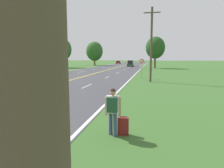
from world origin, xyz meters
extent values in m
cube|color=white|center=(3.60, 7.50, 0.01)|extent=(0.12, 3.00, 0.00)
cube|color=white|center=(3.60, 16.50, 0.01)|extent=(0.12, 3.00, 0.00)
cube|color=white|center=(3.60, 25.50, 0.01)|extent=(0.12, 3.00, 0.00)
cube|color=white|center=(3.60, 34.50, 0.01)|extent=(0.12, 3.00, 0.00)
cube|color=white|center=(3.60, 43.50, 0.01)|extent=(0.12, 3.00, 0.00)
cube|color=white|center=(3.60, 52.50, 0.01)|extent=(0.12, 3.00, 0.00)
cube|color=white|center=(3.60, 61.50, 0.01)|extent=(0.12, 3.00, 0.00)
cube|color=white|center=(3.60, 70.50, 0.01)|extent=(0.12, 3.00, 0.00)
cube|color=white|center=(3.60, 79.50, 0.01)|extent=(0.12, 3.00, 0.00)
cube|color=white|center=(3.60, 88.50, 0.01)|extent=(0.12, 3.00, 0.00)
cube|color=white|center=(3.60, 97.50, 0.01)|extent=(0.12, 3.00, 0.00)
cube|color=white|center=(3.60, 106.50, 0.01)|extent=(0.12, 3.00, 0.00)
cube|color=white|center=(-3.60, 16.50, 0.01)|extent=(0.12, 3.00, 0.00)
cube|color=white|center=(-3.60, 25.50, 0.01)|extent=(0.12, 3.00, 0.00)
cube|color=white|center=(-3.60, 34.50, 0.01)|extent=(0.12, 3.00, 0.00)
cube|color=white|center=(-3.60, 43.50, 0.01)|extent=(0.12, 3.00, 0.00)
cube|color=white|center=(-3.60, 52.50, 0.01)|extent=(0.12, 3.00, 0.00)
cube|color=white|center=(-3.60, 61.50, 0.01)|extent=(0.12, 3.00, 0.00)
cube|color=white|center=(-3.60, 70.50, 0.01)|extent=(0.12, 3.00, 0.00)
cube|color=white|center=(-3.60, 79.50, 0.01)|extent=(0.12, 3.00, 0.00)
cube|color=white|center=(-3.60, 88.50, 0.01)|extent=(0.12, 3.00, 0.00)
cube|color=white|center=(-3.60, 97.50, 0.01)|extent=(0.12, 3.00, 0.00)
cube|color=white|center=(-3.60, 106.50, 0.01)|extent=(0.12, 3.00, 0.00)
cylinder|color=#38476B|center=(8.29, 5.03, 0.41)|extent=(0.13, 0.13, 0.81)
cylinder|color=#38476B|center=(8.48, 4.88, 0.41)|extent=(0.13, 0.13, 0.81)
cube|color=white|center=(8.39, 4.96, 1.12)|extent=(0.45, 0.20, 0.61)
sphere|color=tan|center=(8.39, 4.96, 1.54)|extent=(0.22, 0.22, 0.22)
sphere|color=#2D2319|center=(8.39, 4.96, 1.58)|extent=(0.20, 0.20, 0.20)
cylinder|color=tan|center=(8.14, 4.95, 1.06)|extent=(0.09, 0.09, 0.64)
cylinder|color=tan|center=(8.63, 4.96, 1.06)|extent=(0.09, 0.09, 0.64)
cube|color=#1E472D|center=(8.39, 4.78, 1.15)|extent=(0.36, 0.18, 0.51)
cube|color=maroon|center=(8.73, 5.08, 0.31)|extent=(0.39, 0.19, 0.63)
cylinder|color=black|center=(8.73, 5.08, 0.67)|extent=(0.27, 0.03, 0.02)
cylinder|color=gray|center=(8.40, 24.69, 1.26)|extent=(0.07, 0.07, 2.53)
cylinder|color=silver|center=(8.40, 24.67, 2.28)|extent=(0.60, 0.02, 0.60)
torus|color=red|center=(8.40, 24.66, 2.28)|extent=(0.55, 0.07, 0.55)
cube|color=silver|center=(8.40, 24.67, 1.73)|extent=(0.44, 0.02, 0.44)
cylinder|color=brown|center=(9.57, 21.31, 4.11)|extent=(0.24, 0.24, 8.21)
cube|color=brown|center=(9.57, 21.31, 7.61)|extent=(1.80, 0.12, 0.10)
cylinder|color=brown|center=(10.50, 51.56, 1.61)|extent=(0.49, 0.49, 3.22)
ellipsoid|color=#234C1E|center=(10.50, 51.56, 5.30)|extent=(4.90, 4.90, 5.64)
cylinder|color=#473828|center=(-14.48, 49.66, 1.36)|extent=(0.53, 0.53, 2.72)
ellipsoid|color=#2D5B23|center=(-14.48, 49.66, 4.97)|extent=(5.31, 5.31, 6.10)
cylinder|color=brown|center=(-10.28, 67.12, 1.25)|extent=(0.59, 0.59, 2.51)
ellipsoid|color=#2D5B23|center=(-10.28, 67.12, 5.00)|extent=(5.87, 5.87, 6.75)
cylinder|color=black|center=(3.98, 59.56, 0.31)|extent=(0.20, 0.61, 0.61)
cylinder|color=black|center=(2.42, 59.57, 0.31)|extent=(0.20, 0.61, 0.61)
cylinder|color=black|center=(3.99, 62.08, 0.31)|extent=(0.20, 0.61, 0.61)
cylinder|color=black|center=(2.44, 62.09, 0.31)|extent=(0.20, 0.61, 0.61)
cube|color=#1E472D|center=(3.21, 60.82, 0.58)|extent=(1.77, 4.08, 0.62)
cube|color=#1E232D|center=(3.21, 60.82, 1.40)|extent=(1.56, 2.85, 1.01)
cylinder|color=black|center=(-6.22, 90.55, 0.31)|extent=(0.23, 0.62, 0.62)
cylinder|color=black|center=(-4.66, 90.62, 0.31)|extent=(0.23, 0.62, 0.62)
cylinder|color=black|center=(-6.11, 88.14, 0.31)|extent=(0.23, 0.62, 0.62)
cylinder|color=black|center=(-4.55, 88.21, 0.31)|extent=(0.23, 0.62, 0.62)
cube|color=#A81E1E|center=(-5.39, 89.38, 0.58)|extent=(1.94, 3.98, 0.61)
cube|color=#1E232D|center=(-5.38, 89.22, 1.13)|extent=(1.64, 2.22, 0.48)
camera|label=1|loc=(9.67, -1.67, 2.72)|focal=32.00mm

